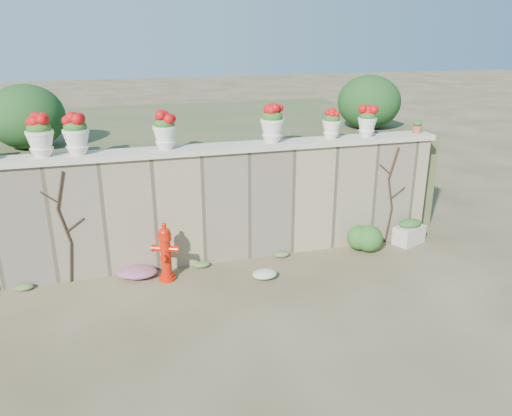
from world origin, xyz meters
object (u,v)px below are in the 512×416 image
object	(u,v)px
urn_pot_0	(40,136)
terracotta_pot	(417,127)
planter_box	(409,232)
fire_hydrant	(166,252)

from	to	relation	value
urn_pot_0	terracotta_pot	xyz separation A→B (m)	(6.68, -0.00, -0.22)
planter_box	urn_pot_0	bearing A→B (deg)	154.94
urn_pot_0	terracotta_pot	distance (m)	6.68
planter_box	terracotta_pot	xyz separation A→B (m)	(0.20, 0.41, 1.98)
urn_pot_0	terracotta_pot	size ratio (longest dim) A/B	2.78
fire_hydrant	urn_pot_0	size ratio (longest dim) A/B	1.55
fire_hydrant	terracotta_pot	world-z (taller)	terracotta_pot
planter_box	terracotta_pot	bearing A→B (deg)	42.30
urn_pot_0	terracotta_pot	bearing A→B (deg)	-0.00
fire_hydrant	planter_box	bearing A→B (deg)	25.90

